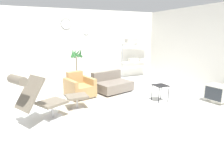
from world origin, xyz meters
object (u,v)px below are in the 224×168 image
object	(u,v)px
crt_television	(217,93)
couch_low	(112,84)
shelf_unit	(136,49)
potted_plant	(77,68)
ottoman	(77,98)
armchair_red	(79,88)
side_table	(160,87)
lounge_chair	(36,95)

from	to	relation	value
crt_television	couch_low	bearing A→B (deg)	34.38
shelf_unit	potted_plant	bearing A→B (deg)	-175.78
ottoman	armchair_red	bearing A→B (deg)	71.44
ottoman	side_table	distance (m)	2.38
armchair_red	potted_plant	distance (m)	1.61
lounge_chair	side_table	world-z (taller)	lounge_chair
ottoman	crt_television	world-z (taller)	crt_television
ottoman	shelf_unit	distance (m)	4.38
armchair_red	couch_low	distance (m)	1.17
shelf_unit	crt_television	bearing A→B (deg)	-84.15
side_table	couch_low	bearing A→B (deg)	119.99
ottoman	potted_plant	xyz separation A→B (m)	(0.64, 2.46, 0.36)
crt_television	potted_plant	xyz separation A→B (m)	(-3.10, 3.63, 0.36)
lounge_chair	shelf_unit	xyz separation A→B (m)	(4.35, 3.19, 0.58)
lounge_chair	armchair_red	size ratio (longest dim) A/B	1.29
lounge_chair	potted_plant	size ratio (longest dim) A/B	0.87
lounge_chair	side_table	size ratio (longest dim) A/B	2.53
potted_plant	shelf_unit	xyz separation A→B (m)	(2.71, 0.20, 0.59)
armchair_red	potted_plant	bearing A→B (deg)	-115.62
lounge_chair	shelf_unit	bearing A→B (deg)	98.63
couch_low	shelf_unit	distance (m)	2.65
ottoman	side_table	bearing A→B (deg)	-10.04
couch_low	potted_plant	xyz separation A→B (m)	(-0.82, 1.38, 0.40)
potted_plant	ottoman	bearing A→B (deg)	-104.67
crt_television	potted_plant	distance (m)	4.78
ottoman	potted_plant	size ratio (longest dim) A/B	0.38
couch_low	crt_television	bearing A→B (deg)	120.72
side_table	crt_television	bearing A→B (deg)	-28.11
couch_low	crt_television	xyz separation A→B (m)	(2.27, -2.25, 0.04)
couch_low	crt_television	world-z (taller)	couch_low
couch_low	side_table	bearing A→B (deg)	105.44
couch_low	armchair_red	bearing A→B (deg)	-6.65
lounge_chair	crt_television	distance (m)	4.80
side_table	shelf_unit	size ratio (longest dim) A/B	0.25
potted_plant	crt_television	bearing A→B (deg)	-49.51
couch_low	potted_plant	distance (m)	1.65
armchair_red	couch_low	world-z (taller)	armchair_red
crt_television	armchair_red	bearing A→B (deg)	47.76
ottoman	armchair_red	xyz separation A→B (m)	(0.31, 0.93, 0.01)
armchair_red	side_table	size ratio (longest dim) A/B	1.97
couch_low	lounge_chair	bearing A→B (deg)	18.51
shelf_unit	side_table	bearing A→B (deg)	-108.26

